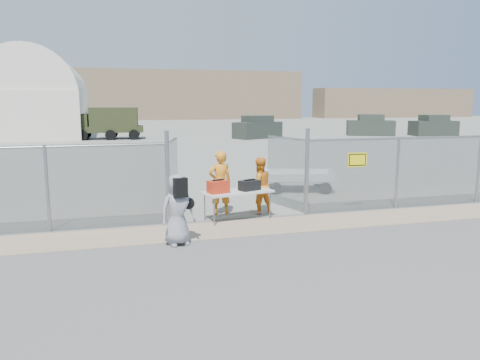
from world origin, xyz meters
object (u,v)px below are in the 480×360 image
object	(u,v)px
security_worker_left	(220,183)
security_worker_right	(259,186)
visitor	(178,210)
utility_trailer	(298,180)
folding_table	(238,205)

from	to	relation	value
security_worker_left	security_worker_right	xyz separation A→B (m)	(1.13, -0.18, -0.10)
visitor	utility_trailer	xyz separation A→B (m)	(5.20, 5.39, -0.43)
security_worker_left	security_worker_right	bearing A→B (deg)	167.63
utility_trailer	visitor	bearing A→B (deg)	-118.48
folding_table	utility_trailer	world-z (taller)	folding_table
utility_trailer	folding_table	bearing A→B (deg)	-117.25
security_worker_left	utility_trailer	distance (m)	4.61
folding_table	security_worker_left	xyz separation A→B (m)	(-0.32, 0.74, 0.52)
security_worker_left	visitor	distance (m)	3.03
folding_table	security_worker_left	size ratio (longest dim) A/B	1.03
security_worker_left	folding_table	bearing A→B (deg)	110.13
security_worker_left	utility_trailer	xyz separation A→B (m)	(3.61, 2.81, -0.54)
security_worker_right	visitor	distance (m)	3.63
security_worker_right	visitor	xyz separation A→B (m)	(-2.72, -2.40, -0.01)
security_worker_left	utility_trailer	world-z (taller)	security_worker_left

